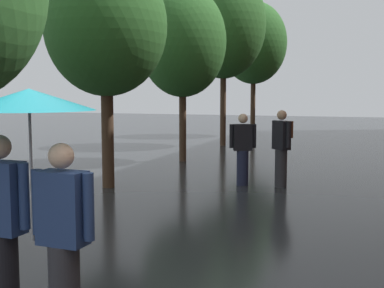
# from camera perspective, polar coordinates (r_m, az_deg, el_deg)

# --- Properties ---
(street_tree_1) EXTENTS (2.58, 2.58, 4.92)m
(street_tree_1) POSITION_cam_1_polar(r_m,az_deg,el_deg) (11.10, -9.60, 12.83)
(street_tree_1) COLOR #473323
(street_tree_1) RESTS_ON ground
(street_tree_2) EXTENTS (2.54, 2.54, 5.11)m
(street_tree_2) POSITION_cam_1_polar(r_m,az_deg,el_deg) (15.07, -1.07, 11.34)
(street_tree_2) COLOR #473323
(street_tree_2) RESTS_ON ground
(street_tree_3) EXTENTS (3.16, 3.16, 6.58)m
(street_tree_3) POSITION_cam_1_polar(r_m,az_deg,el_deg) (19.60, 3.54, 13.18)
(street_tree_3) COLOR #473323
(street_tree_3) RESTS_ON ground
(street_tree_4) EXTENTS (3.06, 3.06, 6.17)m
(street_tree_4) POSITION_cam_1_polar(r_m,az_deg,el_deg) (24.16, 6.90, 11.12)
(street_tree_4) COLOR #473323
(street_tree_4) RESTS_ON ground
(couple_under_umbrella) EXTENTS (1.22, 1.10, 2.09)m
(couple_under_umbrella) POSITION_cam_1_polar(r_m,az_deg,el_deg) (4.48, -17.60, -3.20)
(couple_under_umbrella) COLOR black
(couple_under_umbrella) RESTS_ON ground
(pedestrian_walking_midground) EXTENTS (0.56, 0.35, 1.58)m
(pedestrian_walking_midground) POSITION_cam_1_polar(r_m,az_deg,el_deg) (11.26, 5.68, -0.56)
(pedestrian_walking_midground) COLOR #1E233D
(pedestrian_walking_midground) RESTS_ON ground
(pedestrian_walking_far) EXTENTS (0.46, 0.46, 1.66)m
(pedestrian_walking_far) POSITION_cam_1_polar(r_m,az_deg,el_deg) (11.13, 9.99, -0.26)
(pedestrian_walking_far) COLOR #2D2D33
(pedestrian_walking_far) RESTS_ON ground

